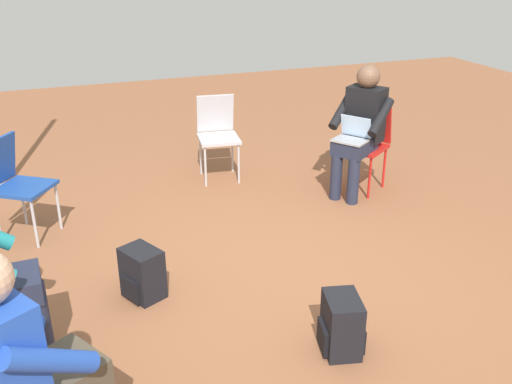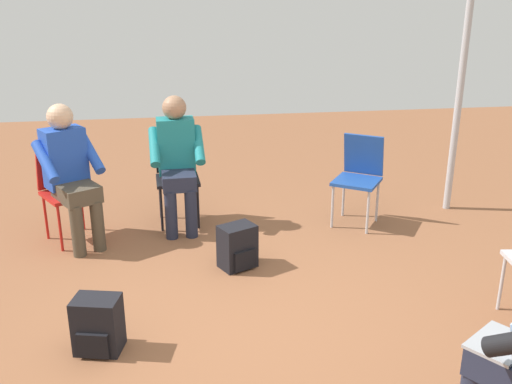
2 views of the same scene
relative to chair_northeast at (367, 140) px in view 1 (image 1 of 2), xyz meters
The scene contains 8 objects.
ground_plane 2.07m from the chair_northeast, 137.94° to the right, with size 14.00×14.00×0.00m, color brown.
chair_northeast is the anchor object (origin of this frame).
chair_north 1.51m from the chair_northeast, 148.56° to the left, with size 0.45×0.48×0.85m.
chair_northwest 3.21m from the chair_northeast, behind, with size 0.58×0.57×0.85m.
person_with_laptop 0.26m from the chair_northeast, 145.86° to the right, with size 0.64×0.63×1.24m.
person_in_blue 4.01m from the chair_northeast, 140.95° to the right, with size 0.63×0.62×1.24m.
backpack_near_laptop_user 2.72m from the chair_northeast, 154.30° to the right, with size 0.31×0.34×0.36m.
backpack_by_empty_chair 2.61m from the chair_northeast, 123.37° to the right, with size 0.29×0.32×0.36m.
Camera 1 is at (-1.39, -3.24, 2.26)m, focal length 40.00 mm.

